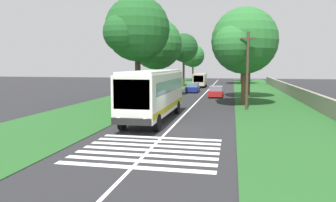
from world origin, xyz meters
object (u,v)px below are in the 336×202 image
trailing_car_0 (216,92)px  roadside_tree_right_0 (241,56)px  trailing_car_1 (193,88)px  utility_pole (247,70)px  roadside_tree_right_1 (243,42)px  roadside_tree_right_3 (248,42)px  roadside_tree_left_0 (137,31)px  roadside_tree_left_1 (155,45)px  coach_bus (154,92)px  roadside_tree_right_2 (242,49)px  roadside_tree_left_3 (192,57)px  trailing_minibus_0 (200,79)px  roadside_tree_left_2 (183,49)px

trailing_car_0 → roadside_tree_right_0: size_ratio=0.44×
trailing_car_1 → utility_pole: utility_pole is taller
roadside_tree_right_1 → roadside_tree_right_3: size_ratio=0.93×
roadside_tree_left_0 → roadside_tree_right_3: size_ratio=1.03×
trailing_car_1 → roadside_tree_left_1: roadside_tree_left_1 is taller
trailing_car_0 → utility_pole: utility_pole is taller
roadside_tree_left_0 → utility_pole: 11.62m
coach_bus → roadside_tree_left_0: bearing=24.6°
trailing_car_0 → roadside_tree_right_2: (41.82, -4.21, 7.50)m
roadside_tree_left_1 → roadside_tree_right_3: 11.91m
trailing_car_1 → roadside_tree_left_3: roadside_tree_left_3 is taller
coach_bus → roadside_tree_right_0: roadside_tree_right_0 is taller
trailing_minibus_0 → roadside_tree_left_0: size_ratio=0.55×
roadside_tree_left_1 → roadside_tree_right_1: bearing=-125.5°
trailing_car_1 → trailing_minibus_0: size_ratio=0.72×
roadside_tree_left_3 → roadside_tree_right_3: size_ratio=0.89×
trailing_minibus_0 → roadside_tree_right_0: bearing=-30.5°
roadside_tree_right_1 → utility_pole: roadside_tree_right_1 is taller
trailing_minibus_0 → roadside_tree_left_3: size_ratio=0.64×
trailing_car_0 → roadside_tree_right_2: roadside_tree_right_2 is taller
roadside_tree_right_1 → roadside_tree_left_2: bearing=20.9°
roadside_tree_left_0 → utility_pole: bearing=-97.6°
roadside_tree_left_2 → roadside_tree_right_0: 16.01m
trailing_minibus_0 → roadside_tree_left_3: roadside_tree_left_3 is taller
coach_bus → trailing_car_0: (18.62, -3.66, -1.48)m
trailing_car_1 → roadside_tree_right_1: bearing=-154.9°
roadside_tree_right_0 → roadside_tree_left_2: bearing=136.6°
trailing_car_0 → roadside_tree_left_2: (18.93, 7.25, 6.53)m
coach_bus → roadside_tree_left_2: (37.55, 3.59, 5.05)m
roadside_tree_right_1 → trailing_minibus_0: bearing=14.9°
roadside_tree_left_1 → roadside_tree_right_1: size_ratio=1.03×
roadside_tree_right_2 → utility_pole: bearing=179.1°
roadside_tree_right_1 → utility_pole: bearing=-174.3°
roadside_tree_left_3 → roadside_tree_right_2: size_ratio=0.86×
utility_pole → coach_bus: bearing=134.8°
coach_bus → roadside_tree_right_1: size_ratio=1.13×
roadside_tree_left_2 → roadside_tree_right_2: roadside_tree_right_2 is taller
coach_bus → trailing_car_0: bearing=-11.1°
roadside_tree_right_0 → roadside_tree_right_1: (-38.52, 0.71, 0.46)m
roadside_tree_left_0 → roadside_tree_left_3: 52.32m
roadside_tree_left_1 → utility_pole: size_ratio=1.44×
trailing_car_0 → roadside_tree_right_0: (30.53, -3.72, 5.30)m
trailing_car_1 → roadside_tree_left_1: 9.97m
roadside_tree_left_1 → roadside_tree_right_2: 43.71m
roadside_tree_right_0 → roadside_tree_left_3: bearing=46.3°
trailing_car_1 → roadside_tree_right_0: (23.94, -7.54, 5.30)m
coach_bus → roadside_tree_left_2: size_ratio=1.11×
roadside_tree_right_0 → utility_pole: (-42.18, 0.35, -2.24)m
trailing_car_0 → utility_pole: bearing=-163.9°
trailing_car_1 → trailing_minibus_0: (11.08, 0.02, 0.88)m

